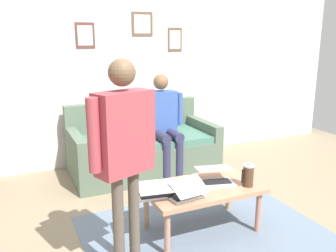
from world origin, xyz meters
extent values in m
plane|color=gray|center=(0.00, 0.00, 0.00)|extent=(7.68, 7.68, 0.00)
cube|color=slate|center=(0.03, 0.10, 0.00)|extent=(2.11, 1.62, 0.01)
cube|color=silver|center=(0.00, -2.20, 1.35)|extent=(7.04, 0.10, 2.70)
cube|color=brown|center=(-0.21, -2.15, 1.90)|extent=(0.30, 0.02, 0.32)
cube|color=white|center=(-0.21, -2.14, 1.90)|extent=(0.23, 0.00, 0.24)
cube|color=brown|center=(-0.71, -2.15, 1.69)|extent=(0.22, 0.02, 0.33)
cube|color=beige|center=(-0.71, -2.14, 1.69)|extent=(0.17, 0.00, 0.25)
cube|color=brown|center=(0.57, -2.15, 1.74)|extent=(0.25, 0.02, 0.33)
cube|color=silver|center=(0.57, -2.14, 1.74)|extent=(0.19, 0.00, 0.25)
cube|color=#536452|center=(0.01, -1.57, 0.21)|extent=(1.83, 0.94, 0.42)
cube|color=#46735F|center=(0.01, -1.55, 0.46)|extent=(1.59, 0.86, 0.08)
cube|color=#536452|center=(0.01, -1.97, 0.65)|extent=(1.83, 0.14, 0.46)
cube|color=#536452|center=(-0.85, -1.57, 0.52)|extent=(0.12, 0.94, 0.20)
cube|color=#536452|center=(0.86, -1.57, 0.52)|extent=(0.12, 0.94, 0.20)
cube|color=tan|center=(0.03, 0.00, 0.41)|extent=(1.02, 0.60, 0.04)
cylinder|color=tan|center=(-0.42, 0.24, 0.19)|extent=(0.05, 0.05, 0.39)
cylinder|color=#AA7C66|center=(0.48, 0.24, 0.19)|extent=(0.05, 0.05, 0.39)
cylinder|color=#AD8255|center=(-0.42, -0.24, 0.19)|extent=(0.05, 0.05, 0.39)
cylinder|color=#A77E5A|center=(0.48, -0.24, 0.19)|extent=(0.05, 0.05, 0.39)
cube|color=silver|center=(-0.11, 0.00, 0.43)|extent=(0.37, 0.29, 0.01)
cube|color=black|center=(-0.12, -0.01, 0.44)|extent=(0.30, 0.19, 0.00)
cube|color=silver|center=(-0.14, -0.09, 0.54)|extent=(0.36, 0.28, 0.03)
cube|color=#ABC8E8|center=(-0.14, -0.09, 0.54)|extent=(0.33, 0.25, 0.02)
cube|color=silver|center=(0.27, 0.11, 0.43)|extent=(0.31, 0.26, 0.01)
cube|color=black|center=(0.27, 0.13, 0.44)|extent=(0.26, 0.17, 0.00)
cube|color=silver|center=(0.26, 0.18, 0.54)|extent=(0.31, 0.23, 0.10)
cube|color=#1B2F26|center=(0.26, 0.18, 0.54)|extent=(0.28, 0.21, 0.08)
cube|color=silver|center=(0.48, 0.00, 0.43)|extent=(0.35, 0.27, 0.01)
cube|color=black|center=(0.48, 0.02, 0.44)|extent=(0.29, 0.17, 0.00)
cube|color=silver|center=(0.49, 0.09, 0.54)|extent=(0.35, 0.25, 0.04)
cube|color=silver|center=(0.49, 0.09, 0.54)|extent=(0.32, 0.23, 0.03)
cylinder|color=#4C3323|center=(-0.34, 0.16, 0.52)|extent=(0.10, 0.10, 0.18)
cylinder|color=#B7B7BC|center=(-0.34, 0.16, 0.62)|extent=(0.10, 0.10, 0.02)
sphere|color=#B2B2B7|center=(-0.34, 0.16, 0.64)|extent=(0.03, 0.03, 0.03)
cube|color=black|center=(-0.28, 0.16, 0.53)|extent=(0.01, 0.01, 0.13)
cylinder|color=brown|center=(0.90, 0.34, 0.40)|extent=(0.08, 0.08, 0.80)
cylinder|color=brown|center=(0.77, 0.29, 0.40)|extent=(0.08, 0.08, 0.80)
cube|color=#A33D46|center=(0.84, 0.32, 1.08)|extent=(0.44, 0.31, 0.57)
cylinder|color=#A33D46|center=(1.06, 0.40, 1.11)|extent=(0.10, 0.10, 0.48)
cylinder|color=#A33D46|center=(0.61, 0.23, 1.11)|extent=(0.10, 0.10, 0.48)
sphere|color=brown|center=(0.84, 0.32, 1.49)|extent=(0.18, 0.18, 0.18)
cylinder|color=#2E2F4C|center=(-0.28, -1.11, 0.25)|extent=(0.10, 0.10, 0.50)
cylinder|color=#2E2F4C|center=(-0.11, -1.11, 0.25)|extent=(0.10, 0.10, 0.50)
cylinder|color=#2E2F4C|center=(-0.28, -1.29, 0.55)|extent=(0.12, 0.40, 0.12)
cylinder|color=#2E2F4C|center=(-0.11, -1.29, 0.55)|extent=(0.12, 0.40, 0.12)
cube|color=#35549F|center=(-0.20, -1.47, 0.81)|extent=(0.37, 0.20, 0.52)
cylinder|color=#35549F|center=(-0.44, -1.42, 0.84)|extent=(0.08, 0.08, 0.42)
cylinder|color=#35549F|center=(0.04, -1.42, 0.84)|extent=(0.08, 0.08, 0.42)
sphere|color=brown|center=(-0.20, -1.47, 1.19)|extent=(0.19, 0.19, 0.19)
camera|label=1|loc=(1.51, 2.54, 1.70)|focal=37.76mm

